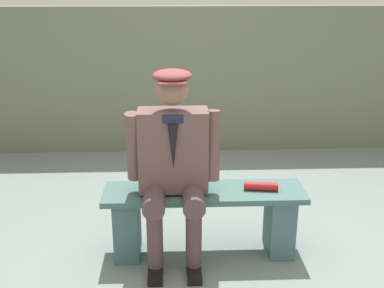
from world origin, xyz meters
The scene contains 5 objects.
ground_plane centered at (0.00, 0.00, 0.00)m, with size 30.00×30.00×0.00m, color slate.
bench centered at (0.00, 0.00, 0.30)m, with size 1.43×0.38×0.50m.
seated_man centered at (0.22, 0.06, 0.77)m, with size 0.64×0.56×1.37m.
rolled_magazine centered at (-0.40, 0.01, 0.53)m, with size 0.06×0.06×0.24m, color #B21E1E.
stadium_wall centered at (0.00, -2.33, 0.81)m, with size 12.00×0.24×1.63m, color #666A54.
Camera 1 is at (0.22, 3.20, 1.96)m, focal length 46.15 mm.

